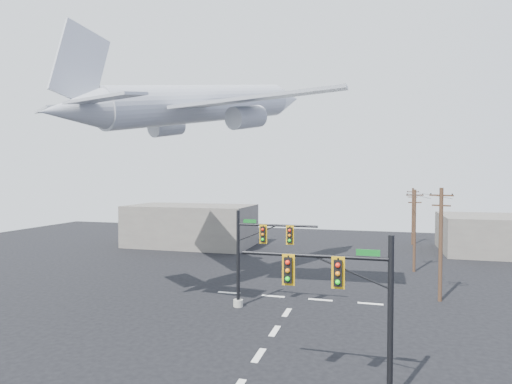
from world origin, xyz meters
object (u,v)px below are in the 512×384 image
(signal_mast_near, at_px, (356,312))
(airliner, at_px, (205,105))
(utility_pole_a, at_px, (441,242))
(utility_pole_b, at_px, (414,229))
(utility_pole_c, at_px, (413,215))
(signal_mast_far, at_px, (254,257))

(signal_mast_near, bearing_deg, airliner, 130.68)
(signal_mast_near, bearing_deg, utility_pole_a, 71.64)
(utility_pole_a, bearing_deg, utility_pole_b, 117.95)
(signal_mast_near, distance_m, utility_pole_a, 18.87)
(utility_pole_b, xyz_separation_m, utility_pole_c, (1.34, 19.42, -0.16))
(utility_pole_a, bearing_deg, airliner, -153.23)
(utility_pole_c, bearing_deg, signal_mast_far, -122.04)
(utility_pole_a, relative_size, utility_pole_b, 1.05)
(utility_pole_a, relative_size, airliner, 0.33)
(utility_pole_b, bearing_deg, signal_mast_near, -108.95)
(utility_pole_b, distance_m, airliner, 25.68)
(signal_mast_near, height_order, signal_mast_far, signal_mast_near)
(signal_mast_far, bearing_deg, utility_pole_c, 68.42)
(signal_mast_near, distance_m, airliner, 24.92)
(utility_pole_b, xyz_separation_m, airliner, (-18.86, -12.61, 12.03))
(utility_pole_a, bearing_deg, utility_pole_c, 111.80)
(utility_pole_a, relative_size, utility_pole_c, 1.09)
(utility_pole_b, bearing_deg, utility_pole_a, -93.75)
(utility_pole_a, distance_m, airliner, 23.24)
(signal_mast_near, relative_size, utility_pole_a, 0.82)
(signal_mast_far, relative_size, utility_pole_c, 0.89)
(signal_mast_near, height_order, airliner, airliner)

